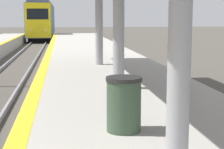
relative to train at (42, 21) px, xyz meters
The scene contains 2 objects.
train is the anchor object (origin of this frame).
trash_bin 41.15m from the train, 85.52° to the right, with size 0.55×0.55×0.83m.
Camera 1 is at (2.30, -1.27, 2.61)m, focal length 60.00 mm.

